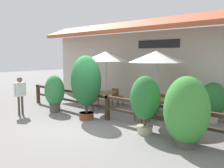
{
  "coord_description": "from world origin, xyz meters",
  "views": [
    {
      "loc": [
        6.65,
        -5.68,
        2.51
      ],
      "look_at": [
        -0.21,
        1.53,
        1.35
      ],
      "focal_mm": 40.0,
      "sensor_mm": 36.0,
      "label": 1
    }
  ],
  "objects": [
    {
      "name": "building_facade",
      "position": [
        0.0,
        4.1,
        2.16
      ],
      "size": [
        14.28,
        1.49,
        4.23
      ],
      "color": "#BCB7A8",
      "rests_on": "ground"
    },
    {
      "name": "patio_umbrella_middle",
      "position": [
        1.16,
        2.61,
        2.44
      ],
      "size": [
        2.21,
        2.21,
        2.71
      ],
      "color": "#B7B2A8",
      "rests_on": "ground"
    },
    {
      "name": "potted_plant_corner_fern",
      "position": [
        2.06,
        0.67,
        1.1
      ],
      "size": [
        0.98,
        0.89,
        1.86
      ],
      "color": "#B7AD99",
      "rests_on": "ground"
    },
    {
      "name": "chair_near_wallside",
      "position": [
        -1.56,
        3.31,
        0.5
      ],
      "size": [
        0.44,
        0.44,
        0.88
      ],
      "rotation": [
        0.0,
        0.0,
        3.2
      ],
      "color": "brown",
      "rests_on": "ground"
    },
    {
      "name": "dining_table_near",
      "position": [
        -1.59,
        2.58,
        0.62
      ],
      "size": [
        0.97,
        0.97,
        0.77
      ],
      "color": "olive",
      "rests_on": "ground"
    },
    {
      "name": "patio_umbrella_near",
      "position": [
        -1.59,
        2.58,
        2.44
      ],
      "size": [
        2.21,
        2.21,
        2.71
      ],
      "color": "#B7B2A8",
      "rests_on": "ground"
    },
    {
      "name": "potted_plant_tall_tropical",
      "position": [
        -0.67,
        0.56,
        1.46
      ],
      "size": [
        1.25,
        1.12,
        2.49
      ],
      "color": "brown",
      "rests_on": "ground"
    },
    {
      "name": "ground_plane",
      "position": [
        0.0,
        0.0,
        0.0
      ],
      "size": [
        60.0,
        60.0,
        0.0
      ],
      "primitive_type": "plane",
      "color": "slate"
    },
    {
      "name": "chair_middle_wallside",
      "position": [
        1.12,
        3.36,
        0.5
      ],
      "size": [
        0.44,
        0.44,
        0.88
      ],
      "rotation": [
        0.0,
        0.0,
        3.19
      ],
      "color": "brown",
      "rests_on": "ground"
    },
    {
      "name": "dining_table_middle",
      "position": [
        1.16,
        2.61,
        0.62
      ],
      "size": [
        0.97,
        0.97,
        0.77
      ],
      "color": "olive",
      "rests_on": "ground"
    },
    {
      "name": "potted_plant_small_flowering",
      "position": [
        3.07,
        3.55,
        0.82
      ],
      "size": [
        0.97,
        0.87,
        1.49
      ],
      "color": "#B7AD99",
      "rests_on": "ground"
    },
    {
      "name": "patio_railing",
      "position": [
        0.0,
        1.05,
        0.7
      ],
      "size": [
        10.4,
        0.14,
        0.95
      ],
      "color": "#3D2D1E",
      "rests_on": "ground"
    },
    {
      "name": "potted_plant_broad_leaf",
      "position": [
        -2.68,
        0.45,
        0.88
      ],
      "size": [
        0.93,
        0.84,
        1.62
      ],
      "color": "#564C47",
      "rests_on": "ground"
    },
    {
      "name": "pedestrian",
      "position": [
        -3.16,
        -0.9,
        1.03
      ],
      "size": [
        0.25,
        0.56,
        1.6
      ],
      "rotation": [
        0.0,
        0.0,
        -1.45
      ],
      "color": "#42382D",
      "rests_on": "ground"
    },
    {
      "name": "chair_middle_streetside",
      "position": [
        1.12,
        1.86,
        0.5
      ],
      "size": [
        0.5,
        0.5,
        0.88
      ],
      "rotation": [
        0.0,
        0.0,
        -0.22
      ],
      "color": "brown",
      "rests_on": "ground"
    },
    {
      "name": "chair_near_streetside",
      "position": [
        -1.66,
        1.84,
        0.5
      ],
      "size": [
        0.49,
        0.49,
        0.88
      ],
      "rotation": [
        0.0,
        0.0,
        0.18
      ],
      "color": "brown",
      "rests_on": "ground"
    },
    {
      "name": "potted_plant_entrance_palm",
      "position": [
        3.58,
        0.45,
        1.0
      ],
      "size": [
        1.25,
        1.13,
        1.95
      ],
      "color": "#564C47",
      "rests_on": "ground"
    }
  ]
}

